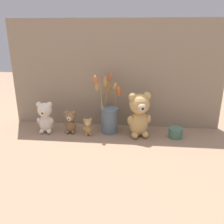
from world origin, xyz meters
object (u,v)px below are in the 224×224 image
object	(u,v)px
teddy_bear_large	(139,114)
teddy_bear_small	(71,121)
flower_vase	(109,115)
decorative_tin_tall	(175,133)
teddy_bear_medium	(45,117)
teddy_bear_tiny	(88,126)

from	to	relation	value
teddy_bear_large	teddy_bear_small	size ratio (longest dim) A/B	1.87
teddy_bear_large	flower_vase	size ratio (longest dim) A/B	0.73
teddy_bear_small	decorative_tin_tall	bearing A→B (deg)	-0.46
teddy_bear_large	decorative_tin_tall	xyz separation A→B (m)	(0.21, -0.00, -0.10)
flower_vase	decorative_tin_tall	world-z (taller)	flower_vase
teddy_bear_medium	teddy_bear_small	bearing A→B (deg)	2.21
teddy_bear_large	teddy_bear_small	xyz separation A→B (m)	(-0.39, 0.00, -0.06)
teddy_bear_medium	teddy_bear_tiny	distance (m)	0.26
teddy_bear_medium	teddy_bear_tiny	bearing A→B (deg)	-3.23
teddy_bear_large	teddy_bear_small	distance (m)	0.40
teddy_bear_large	teddy_bear_tiny	world-z (taller)	teddy_bear_large
teddy_bear_medium	decorative_tin_tall	bearing A→B (deg)	0.07
teddy_bear_medium	flower_vase	world-z (taller)	flower_vase
teddy_bear_tiny	decorative_tin_tall	xyz separation A→B (m)	(0.49, 0.02, -0.02)
teddy_bear_tiny	decorative_tin_tall	bearing A→B (deg)	1.76
teddy_bear_large	flower_vase	bearing A→B (deg)	167.88
teddy_bear_tiny	flower_vase	size ratio (longest dim) A/B	0.29
teddy_bear_medium	teddy_bear_small	xyz separation A→B (m)	(0.15, 0.01, -0.03)
teddy_bear_medium	decorative_tin_tall	distance (m)	0.75
teddy_bear_large	flower_vase	distance (m)	0.18
teddy_bear_medium	flower_vase	distance (m)	0.37
teddy_bear_small	flower_vase	distance (m)	0.23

